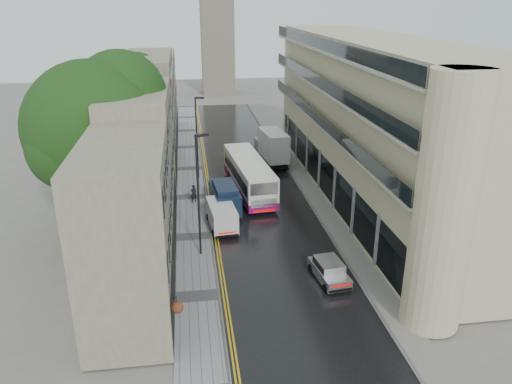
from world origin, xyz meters
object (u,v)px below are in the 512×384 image
object	(u,v)px
white_van	(214,225)
lamp_post_far	(197,139)
pedestrian	(194,194)
white_lorry	(267,151)
tree_near	(96,151)
tree_far	(121,120)
cream_bus	(243,189)
silver_hatchback	(326,282)
navy_van	(217,206)
lamp_post_near	(198,197)

from	to	relation	value
white_van	lamp_post_far	size ratio (longest dim) A/B	0.54
lamp_post_far	pedestrian	bearing A→B (deg)	-92.62
white_lorry	pedestrian	size ratio (longest dim) A/B	4.32
tree_near	pedestrian	xyz separation A→B (m)	(6.82, 6.11, -5.99)
tree_far	cream_bus	size ratio (longest dim) A/B	1.07
silver_hatchback	navy_van	xyz separation A→B (m)	(-5.97, 11.76, 0.61)
cream_bus	lamp_post_near	xyz separation A→B (m)	(-4.09, -8.58, 2.86)
cream_bus	white_van	xyz separation A→B (m)	(-2.97, -5.87, -0.58)
silver_hatchback	tree_near	bearing A→B (deg)	139.96
lamp_post_near	white_van	bearing A→B (deg)	44.23
pedestrian	tree_far	bearing A→B (deg)	-68.98
tree_far	lamp_post_near	distance (m)	18.07
pedestrian	cream_bus	bearing A→B (deg)	142.25
navy_van	pedestrian	distance (m)	4.36
silver_hatchback	navy_van	world-z (taller)	navy_van
cream_bus	navy_van	size ratio (longest dim) A/B	2.28
white_lorry	lamp_post_near	xyz separation A→B (m)	(-7.81, -18.60, 2.57)
pedestrian	lamp_post_far	bearing A→B (deg)	-118.02
lamp_post_near	lamp_post_far	size ratio (longest dim) A/B	1.06
silver_hatchback	lamp_post_far	bearing A→B (deg)	101.13
tree_far	cream_bus	xyz separation A→B (m)	(10.87, -8.09, -4.62)
silver_hatchback	white_van	xyz separation A→B (m)	(-6.43, 8.64, 0.31)
white_lorry	navy_van	xyz separation A→B (m)	(-6.23, -12.77, -0.58)
white_lorry	pedestrian	xyz separation A→B (m)	(-8.06, -8.83, -0.95)
white_van	navy_van	bearing A→B (deg)	76.45
cream_bus	white_van	bearing A→B (deg)	-122.17
white_van	pedestrian	xyz separation A→B (m)	(-1.38, 7.06, -0.08)
tree_near	lamp_post_far	bearing A→B (deg)	59.33
cream_bus	lamp_post_far	size ratio (longest dim) A/B	1.43
silver_hatchback	cream_bus	bearing A→B (deg)	96.63
cream_bus	pedestrian	xyz separation A→B (m)	(-4.34, 1.19, -0.66)
tree_near	cream_bus	bearing A→B (deg)	23.76
navy_van	pedestrian	bearing A→B (deg)	110.22
silver_hatchback	navy_van	size ratio (longest dim) A/B	0.73
silver_hatchback	lamp_post_far	distance (m)	23.56
white_lorry	white_van	bearing A→B (deg)	-119.36
navy_van	pedestrian	size ratio (longest dim) A/B	3.08
white_lorry	tree_near	bearing A→B (deg)	-141.43
tree_near	cream_bus	xyz separation A→B (m)	(11.17, 4.91, -5.33)
tree_near	silver_hatchback	xyz separation A→B (m)	(14.63, -9.59, -6.23)
white_lorry	silver_hatchback	xyz separation A→B (m)	(-0.26, -24.53, -1.19)
cream_bus	lamp_post_near	distance (m)	9.93
white_lorry	tree_far	bearing A→B (deg)	-178.97
tree_far	navy_van	bearing A→B (deg)	-52.35
white_van	pedestrian	distance (m)	7.19
tree_far	pedestrian	world-z (taller)	tree_far
silver_hatchback	white_lorry	bearing A→B (deg)	82.61
tree_near	cream_bus	world-z (taller)	tree_near
tree_near	white_lorry	xyz separation A→B (m)	(14.89, 14.94, -5.04)
tree_far	navy_van	size ratio (longest dim) A/B	2.43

